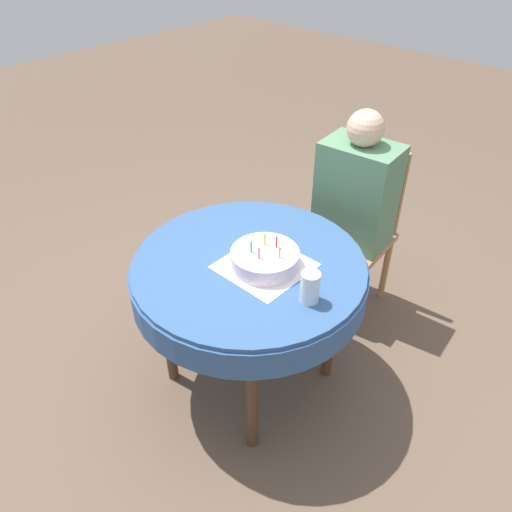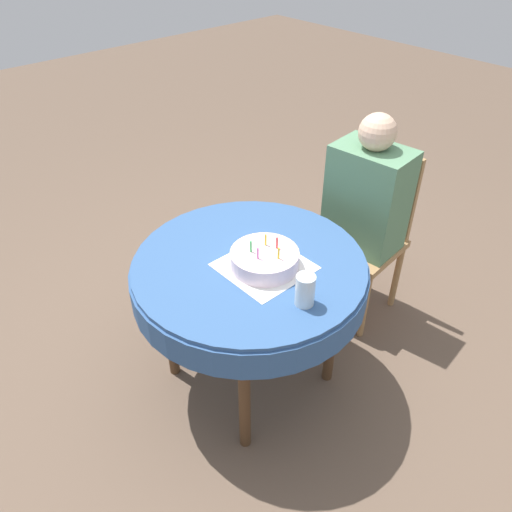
{
  "view_description": "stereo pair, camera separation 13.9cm",
  "coord_description": "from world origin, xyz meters",
  "px_view_note": "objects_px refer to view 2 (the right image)",
  "views": [
    {
      "loc": [
        1.15,
        -1.19,
        1.99
      ],
      "look_at": [
        0.03,
        0.01,
        0.76
      ],
      "focal_mm": 35.0,
      "sensor_mm": 36.0,
      "label": 1
    },
    {
      "loc": [
        1.24,
        -1.09,
        1.99
      ],
      "look_at": [
        0.03,
        0.01,
        0.76
      ],
      "focal_mm": 35.0,
      "sensor_mm": 36.0,
      "label": 2
    }
  ],
  "objects_px": {
    "chair": "(369,230)",
    "birthday_cake": "(265,259)",
    "person": "(364,205)",
    "drinking_glass": "(305,290)"
  },
  "relations": [
    {
      "from": "chair",
      "to": "birthday_cake",
      "type": "height_order",
      "value": "chair"
    },
    {
      "from": "person",
      "to": "drinking_glass",
      "type": "bearing_deg",
      "value": -73.65
    },
    {
      "from": "chair",
      "to": "person",
      "type": "distance_m",
      "value": 0.22
    },
    {
      "from": "chair",
      "to": "birthday_cake",
      "type": "bearing_deg",
      "value": -91.63
    },
    {
      "from": "chair",
      "to": "drinking_glass",
      "type": "relative_size",
      "value": 7.19
    },
    {
      "from": "birthday_cake",
      "to": "drinking_glass",
      "type": "bearing_deg",
      "value": -8.88
    },
    {
      "from": "birthday_cake",
      "to": "person",
      "type": "bearing_deg",
      "value": 94.0
    },
    {
      "from": "chair",
      "to": "person",
      "type": "relative_size",
      "value": 0.8
    },
    {
      "from": "chair",
      "to": "birthday_cake",
      "type": "xyz_separation_m",
      "value": [
        0.06,
        -0.82,
        0.26
      ]
    },
    {
      "from": "chair",
      "to": "birthday_cake",
      "type": "relative_size",
      "value": 3.27
    }
  ]
}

